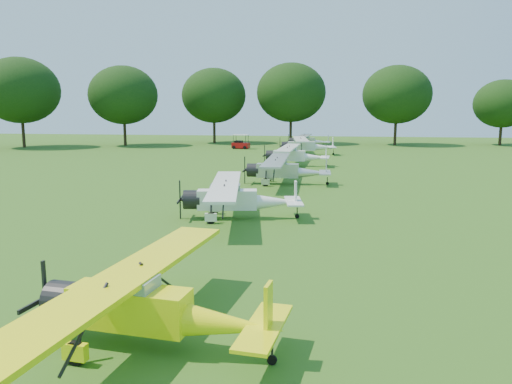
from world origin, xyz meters
TOP-DOWN VIEW (x-y plane):
  - ground at (0.00, 0.00)m, footprint 160.00×160.00m
  - tree_belt at (3.57, 0.16)m, footprint 137.36×130.27m
  - aircraft_2 at (0.49, -13.85)m, footprint 6.15×9.77m
  - aircraft_3 at (-0.13, 0.36)m, footprint 6.42×10.16m
  - aircraft_4 at (1.14, 12.58)m, footprint 6.55×10.41m
  - aircraft_5 at (0.95, 24.70)m, footprint 6.50×10.33m
  - aircraft_6 at (1.39, 37.08)m, footprint 6.96×11.06m
  - aircraft_7 at (1.07, 48.39)m, footprint 6.19×9.85m
  - golf_cart at (-8.23, 45.08)m, footprint 2.54×1.79m

SIDE VIEW (x-z plane):
  - ground at x=0.00m, z-range 0.00..0.00m
  - golf_cart at x=-8.23m, z-range -0.33..1.68m
  - aircraft_2 at x=0.49m, z-range 0.16..2.08m
  - aircraft_7 at x=1.07m, z-range 0.16..2.10m
  - aircraft_3 at x=-0.13m, z-range 0.17..2.16m
  - aircraft_5 at x=0.95m, z-range 0.17..2.21m
  - aircraft_4 at x=1.14m, z-range 0.17..2.23m
  - aircraft_6 at x=1.39m, z-range 0.18..2.35m
  - tree_belt at x=3.57m, z-range 0.77..15.29m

